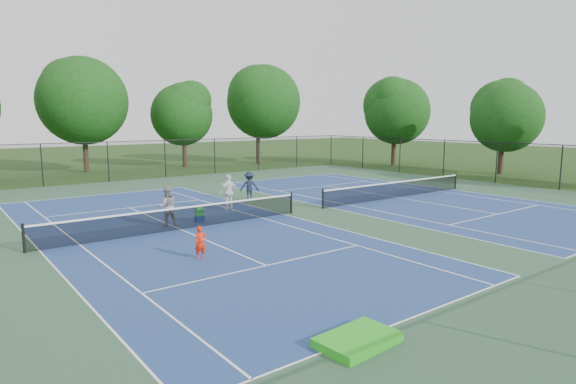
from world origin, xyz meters
TOP-DOWN VIEW (x-y plane):
  - ground at (0.00, 0.00)m, footprint 140.00×140.00m
  - court_pad at (0.00, 0.00)m, footprint 36.00×36.00m
  - tennis_court_left at (-7.00, 0.00)m, footprint 12.00×23.83m
  - tennis_court_right at (7.00, 0.00)m, footprint 12.00×23.83m
  - perimeter_fence at (0.00, 0.00)m, footprint 36.08×36.08m
  - tree_back_b at (-4.00, 26.00)m, footprint 7.60×7.60m
  - tree_back_c at (5.00, 25.00)m, footprint 6.00×6.00m
  - tree_back_d at (13.00, 24.00)m, footprint 7.80×7.80m
  - tree_side_e at (23.00, 14.00)m, footprint 6.60×6.60m
  - tree_side_f at (24.00, 3.00)m, footprint 5.80×5.80m
  - child_player at (-8.32, -4.42)m, footprint 0.45×0.34m
  - instructor at (-7.18, 1.00)m, footprint 0.97×0.82m
  - bystander_a at (-3.05, 2.72)m, footprint 1.14×0.58m
  - bystander_b at (-0.65, 4.48)m, footprint 1.26×1.12m
  - ball_crate at (-5.64, 0.96)m, footprint 0.40×0.31m
  - ball_hopper at (-5.64, 0.96)m, footprint 0.36×0.30m
  - green_tarp at (-8.59, -12.06)m, footprint 1.78×1.21m

SIDE VIEW (x-z plane):
  - ground at x=0.00m, z-range 0.00..0.00m
  - court_pad at x=0.00m, z-range 0.00..0.01m
  - tennis_court_left at x=-7.00m, z-range -0.44..0.63m
  - tennis_court_right at x=7.00m, z-range -0.44..0.63m
  - green_tarp at x=-8.59m, z-range 0.01..0.21m
  - ball_crate at x=-5.64m, z-range 0.00..0.30m
  - ball_hopper at x=-5.64m, z-range 0.30..0.70m
  - child_player at x=-8.32m, z-range 0.00..1.14m
  - bystander_b at x=-0.65m, z-range 0.00..1.69m
  - instructor at x=-7.18m, z-range 0.00..1.79m
  - bystander_a at x=-3.05m, z-range 0.00..1.88m
  - perimeter_fence at x=0.00m, z-range 0.09..3.11m
  - tree_side_f at x=24.00m, z-range 1.19..9.31m
  - tree_back_c at x=5.00m, z-range 1.28..9.68m
  - tree_side_e at x=23.00m, z-range 1.37..10.25m
  - tree_back_b at x=-4.00m, z-range 1.58..11.61m
  - tree_back_d at x=13.00m, z-range 1.64..12.01m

